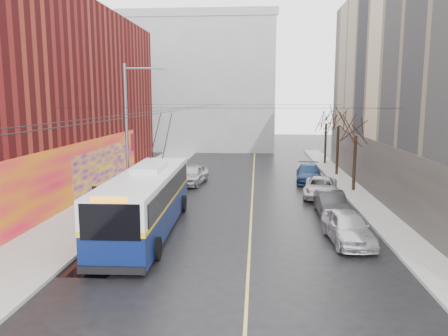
% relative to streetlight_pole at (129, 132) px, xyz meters
% --- Properties ---
extents(ground, '(140.00, 140.00, 0.00)m').
position_rel_streetlight_pole_xyz_m(ground, '(6.14, -10.00, -4.85)').
color(ground, black).
rests_on(ground, ground).
extents(sidewalk_left, '(4.00, 60.00, 0.15)m').
position_rel_streetlight_pole_xyz_m(sidewalk_left, '(-1.86, 2.00, -4.77)').
color(sidewalk_left, gray).
rests_on(sidewalk_left, ground).
extents(sidewalk_right, '(2.00, 60.00, 0.15)m').
position_rel_streetlight_pole_xyz_m(sidewalk_right, '(15.14, 2.00, -4.77)').
color(sidewalk_right, gray).
rests_on(sidewalk_right, ground).
extents(lane_line, '(0.12, 50.00, 0.01)m').
position_rel_streetlight_pole_xyz_m(lane_line, '(7.64, 4.00, -4.84)').
color(lane_line, '#BFB74C').
rests_on(lane_line, ground).
extents(building_left, '(12.11, 36.00, 14.00)m').
position_rel_streetlight_pole_xyz_m(building_left, '(-9.85, 3.99, 2.14)').
color(building_left, '#5A1212').
rests_on(building_left, ground).
extents(building_far, '(20.50, 12.10, 18.00)m').
position_rel_streetlight_pole_xyz_m(building_far, '(0.14, 34.99, 4.17)').
color(building_far, gray).
rests_on(building_far, ground).
extents(streetlight_pole, '(2.65, 0.60, 9.00)m').
position_rel_streetlight_pole_xyz_m(streetlight_pole, '(0.00, 0.00, 0.00)').
color(streetlight_pole, slate).
rests_on(streetlight_pole, ground).
extents(catenary_wires, '(18.00, 60.00, 0.22)m').
position_rel_streetlight_pole_xyz_m(catenary_wires, '(3.60, 4.77, 1.40)').
color(catenary_wires, black).
extents(tree_near, '(3.20, 3.20, 6.40)m').
position_rel_streetlight_pole_xyz_m(tree_near, '(15.14, 6.00, 0.13)').
color(tree_near, black).
rests_on(tree_near, ground).
extents(tree_mid, '(3.20, 3.20, 6.68)m').
position_rel_streetlight_pole_xyz_m(tree_mid, '(15.14, 13.00, 0.41)').
color(tree_mid, black).
rests_on(tree_mid, ground).
extents(tree_far, '(3.20, 3.20, 6.57)m').
position_rel_streetlight_pole_xyz_m(tree_far, '(15.14, 20.00, 0.30)').
color(tree_far, black).
rests_on(tree_far, ground).
extents(puddle, '(2.68, 3.78, 0.01)m').
position_rel_streetlight_pole_xyz_m(puddle, '(0.86, -9.10, -4.84)').
color(puddle, black).
rests_on(puddle, ground).
extents(pigeons_flying, '(4.22, 2.75, 2.13)m').
position_rel_streetlight_pole_xyz_m(pigeons_flying, '(4.05, 0.52, 1.94)').
color(pigeons_flying, slate).
extents(trolleybus, '(3.23, 12.66, 5.95)m').
position_rel_streetlight_pole_xyz_m(trolleybus, '(2.23, -4.83, -3.19)').
color(trolleybus, '#091546').
rests_on(trolleybus, ground).
extents(parked_car_a, '(2.19, 4.67, 1.55)m').
position_rel_streetlight_pole_xyz_m(parked_car_a, '(12.33, -5.91, -4.07)').
color(parked_car_a, silver).
rests_on(parked_car_a, ground).
extents(parked_car_b, '(1.58, 4.38, 1.44)m').
position_rel_streetlight_pole_xyz_m(parked_car_b, '(12.35, -0.96, -4.13)').
color(parked_car_b, '#28292B').
rests_on(parked_car_b, ground).
extents(parked_car_c, '(3.06, 5.22, 1.36)m').
position_rel_streetlight_pole_xyz_m(parked_car_c, '(12.47, 4.17, -4.16)').
color(parked_car_c, silver).
rests_on(parked_car_c, ground).
extents(parked_car_d, '(2.48, 5.23, 1.47)m').
position_rel_streetlight_pole_xyz_m(parked_car_d, '(12.27, 9.67, -4.11)').
color(parked_car_d, navy).
rests_on(parked_car_d, ground).
extents(following_car, '(2.54, 4.93, 1.60)m').
position_rel_streetlight_pole_xyz_m(following_car, '(2.69, 8.06, -4.05)').
color(following_car, '#ACACB1').
rests_on(following_car, ground).
extents(pedestrian_a, '(0.51, 0.68, 1.71)m').
position_rel_streetlight_pole_xyz_m(pedestrian_a, '(-0.61, 1.24, -3.84)').
color(pedestrian_a, black).
rests_on(pedestrian_a, sidewalk_left).
extents(pedestrian_b, '(0.96, 0.99, 1.61)m').
position_rel_streetlight_pole_xyz_m(pedestrian_b, '(-1.65, -1.82, -3.89)').
color(pedestrian_b, black).
rests_on(pedestrian_b, sidewalk_left).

